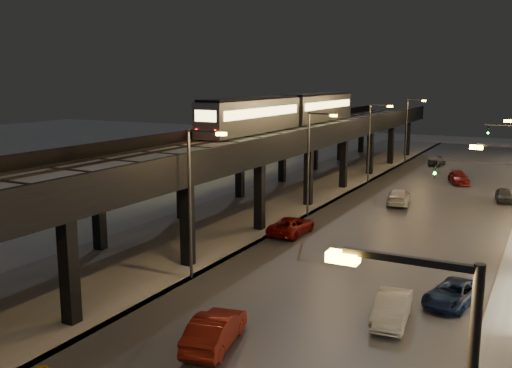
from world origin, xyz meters
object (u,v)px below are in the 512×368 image
at_px(car_onc_silver, 392,309).
at_px(car_onc_dark, 453,295).
at_px(car_onc_red, 504,196).
at_px(car_onc_white, 459,178).
at_px(car_near_white, 215,331).
at_px(car_far_white, 437,160).
at_px(subway_train, 289,110).
at_px(car_mid_dark, 399,197).
at_px(car_mid_silver, 292,226).

xyz_separation_m(car_onc_silver, car_onc_dark, (2.28, 3.68, -0.10)).
height_order(car_onc_silver, car_onc_red, car_onc_silver).
bearing_deg(car_onc_silver, car_onc_white, 88.03).
xyz_separation_m(car_near_white, car_onc_red, (8.83, 38.90, -0.13)).
distance_m(car_far_white, car_onc_white, 14.16).
xyz_separation_m(subway_train, car_mid_dark, (13.81, -5.12, -7.58)).
height_order(car_near_white, car_onc_dark, car_near_white).
distance_m(car_mid_silver, car_onc_silver, 16.49).
bearing_deg(car_onc_dark, car_near_white, -118.13).
relative_size(car_mid_silver, car_far_white, 1.21).
distance_m(car_onc_dark, car_onc_white, 37.55).
height_order(car_far_white, car_onc_dark, car_far_white).
bearing_deg(car_onc_silver, car_far_white, 92.11).
distance_m(car_near_white, car_onc_dark, 13.07).
xyz_separation_m(car_mid_dark, car_onc_dark, (8.51, -23.10, -0.12)).
bearing_deg(car_onc_white, car_mid_silver, -125.16).
bearing_deg(car_onc_red, car_mid_dark, -155.03).
relative_size(car_mid_dark, car_onc_red, 1.36).
bearing_deg(car_onc_silver, car_onc_dark, 52.18).
height_order(car_near_white, car_onc_white, car_near_white).
relative_size(car_near_white, car_mid_dark, 0.92).
relative_size(car_mid_silver, car_onc_white, 1.08).
bearing_deg(car_mid_dark, car_onc_silver, 94.72).
relative_size(car_near_white, car_onc_silver, 1.07).
xyz_separation_m(car_onc_dark, car_onc_white, (-5.18, 37.19, 0.05)).
xyz_separation_m(car_mid_silver, car_far_white, (3.16, 41.81, 0.01)).
relative_size(car_mid_dark, car_onc_white, 1.11).
relative_size(subway_train, car_mid_dark, 6.87).
bearing_deg(car_onc_red, subway_train, 172.81).
bearing_deg(car_mid_dark, subway_train, -28.74).
bearing_deg(subway_train, car_near_white, -70.18).
xyz_separation_m(car_mid_dark, car_onc_silver, (6.23, -26.78, -0.02)).
distance_m(car_mid_dark, car_far_white, 27.44).
xyz_separation_m(car_far_white, car_onc_dark, (10.02, -50.50, -0.08)).
bearing_deg(car_mid_dark, car_near_white, 81.48).
height_order(car_mid_dark, car_far_white, car_mid_dark).
bearing_deg(subway_train, car_onc_white, 27.61).
xyz_separation_m(car_mid_dark, car_onc_red, (8.74, 5.96, -0.10)).
bearing_deg(car_near_white, car_onc_red, -114.47).
bearing_deg(car_onc_white, subway_train, -171.85).
distance_m(subway_train, car_onc_red, 23.83).
distance_m(car_near_white, car_onc_white, 47.16).
bearing_deg(car_onc_dark, car_mid_dark, 123.24).
bearing_deg(car_mid_silver, car_onc_dark, 147.20).
bearing_deg(car_onc_white, car_onc_red, -75.84).
distance_m(car_far_white, car_onc_red, 23.76).
bearing_deg(car_far_white, car_onc_red, 120.60).
distance_m(car_mid_dark, car_onc_silver, 27.50).
relative_size(car_near_white, car_far_white, 1.15).
xyz_separation_m(car_near_white, car_mid_dark, (0.09, 32.94, -0.04)).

